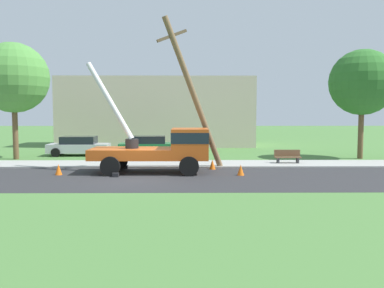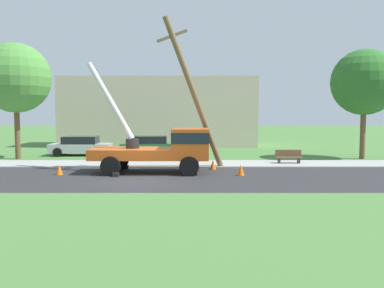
{
  "view_description": "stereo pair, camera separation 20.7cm",
  "coord_description": "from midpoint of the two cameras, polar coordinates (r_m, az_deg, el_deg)",
  "views": [
    {
      "loc": [
        2.63,
        -19.6,
        3.26
      ],
      "look_at": [
        2.87,
        3.1,
        1.43
      ],
      "focal_mm": 38.07,
      "sensor_mm": 36.0,
      "label": 1
    },
    {
      "loc": [
        2.84,
        -19.6,
        3.26
      ],
      "look_at": [
        2.87,
        3.1,
        1.43
      ],
      "focal_mm": 38.07,
      "sensor_mm": 36.0,
      "label": 2
    }
  ],
  "objects": [
    {
      "name": "parked_sedan_silver",
      "position": [
        31.17,
        -15.73,
        -0.26
      ],
      "size": [
        4.44,
        2.09,
        1.42
      ],
      "color": "#B7B7BF",
      "rests_on": "ground"
    },
    {
      "name": "roadside_tree_far",
      "position": [
        30.27,
        22.58,
        7.95
      ],
      "size": [
        4.47,
        4.47,
        7.47
      ],
      "color": "brown",
      "rests_on": "ground"
    },
    {
      "name": "ground_plane",
      "position": [
        31.88,
        -5.52,
        -1.29
      ],
      "size": [
        120.0,
        120.0,
        0.0
      ],
      "primitive_type": "plane",
      "color": "#477538"
    },
    {
      "name": "lowrise_building_backdrop",
      "position": [
        39.22,
        -5.01,
        4.5
      ],
      "size": [
        18.0,
        6.0,
        6.4
      ],
      "primitive_type": "cube",
      "color": "beige",
      "rests_on": "ground"
    },
    {
      "name": "roadside_tree_near",
      "position": [
        30.18,
        -23.92,
        8.45
      ],
      "size": [
        4.7,
        4.7,
        7.86
      ],
      "color": "brown",
      "rests_on": "ground"
    },
    {
      "name": "parked_sedan_green",
      "position": [
        30.73,
        -6.28,
        -0.18
      ],
      "size": [
        4.49,
        2.18,
        1.42
      ],
      "color": "#1E6638",
      "rests_on": "ground"
    },
    {
      "name": "traffic_cone_behind",
      "position": [
        22.02,
        -18.45,
        -3.41
      ],
      "size": [
        0.36,
        0.36,
        0.56
      ],
      "primitive_type": "cone",
      "color": "orange",
      "rests_on": "ground"
    },
    {
      "name": "traffic_cone_curbside",
      "position": [
        22.94,
        2.62,
        -2.87
      ],
      "size": [
        0.36,
        0.36,
        0.56
      ],
      "primitive_type": "cone",
      "color": "orange",
      "rests_on": "ground"
    },
    {
      "name": "park_bench",
      "position": [
        25.62,
        13.01,
        -1.78
      ],
      "size": [
        1.6,
        0.45,
        0.9
      ],
      "color": "brown",
      "rests_on": "ground"
    },
    {
      "name": "leaning_utility_pole",
      "position": [
        22.85,
        -0.15,
        7.25
      ],
      "size": [
        3.8,
        1.77,
        8.45
      ],
      "color": "brown",
      "rests_on": "ground"
    },
    {
      "name": "sidewalk_strip",
      "position": [
        25.04,
        -6.88,
        -2.8
      ],
      "size": [
        80.0,
        3.1,
        0.1
      ],
      "primitive_type": "cube",
      "color": "#9E9E99",
      "rests_on": "ground"
    },
    {
      "name": "traffic_cone_ahead",
      "position": [
        20.88,
        6.55,
        -3.63
      ],
      "size": [
        0.36,
        0.36,
        0.56
      ],
      "primitive_type": "cone",
      "color": "orange",
      "rests_on": "ground"
    },
    {
      "name": "utility_truck",
      "position": [
        21.65,
        -4.0,
        -0.32
      ],
      "size": [
        6.76,
        3.2,
        5.98
      ],
      "color": "#C65119",
      "rests_on": "ground"
    },
    {
      "name": "road_asphalt",
      "position": [
        20.06,
        -8.46,
        -4.79
      ],
      "size": [
        80.0,
        7.06,
        0.01
      ],
      "primitive_type": "cube",
      "color": "#2B2B2D",
      "rests_on": "ground"
    }
  ]
}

